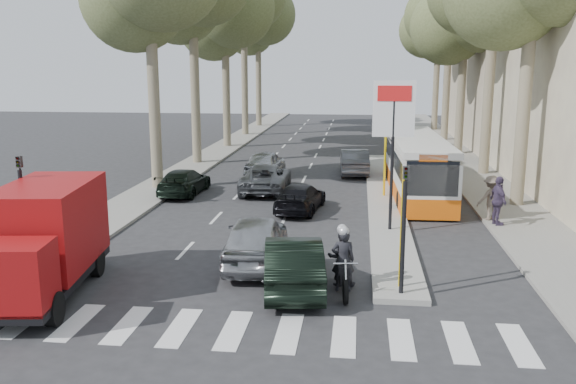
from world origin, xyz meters
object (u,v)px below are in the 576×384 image
motorcycle (342,260)px  red_truck (43,239)px  silver_hatchback (256,239)px  city_bus (417,164)px  dark_hatchback (293,262)px

motorcycle → red_truck: bearing=-177.8°
silver_hatchback → city_bus: bearing=-121.9°
red_truck → city_bus: red_truck is taller
red_truck → motorcycle: red_truck is taller
silver_hatchback → dark_hatchback: 2.38m
red_truck → city_bus: (11.13, 14.40, -0.09)m
silver_hatchback → motorcycle: bearing=140.2°
dark_hatchback → motorcycle: 1.38m
dark_hatchback → motorcycle: (1.37, -0.05, 0.13)m
silver_hatchback → city_bus: city_bus is taller
red_truck → dark_hatchback: bearing=3.6°
city_bus → motorcycle: bearing=-104.9°
silver_hatchback → city_bus: size_ratio=0.43×
silver_hatchback → red_truck: 6.20m
silver_hatchback → motorcycle: size_ratio=2.08×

